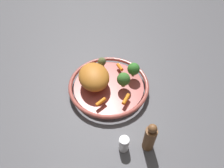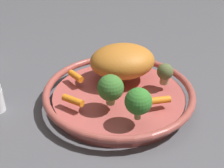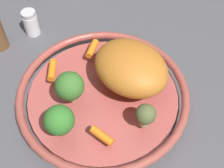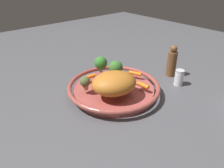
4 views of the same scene
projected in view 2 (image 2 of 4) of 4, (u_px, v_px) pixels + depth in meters
ground_plane at (119, 103)px, 0.74m from camera, size 2.38×2.38×0.00m
serving_bowl at (119, 95)px, 0.72m from camera, size 0.35×0.35×0.04m
roast_chicken_piece at (122, 61)px, 0.74m from camera, size 0.19×0.17×0.08m
baby_carrot_right at (160, 100)px, 0.66m from camera, size 0.05×0.02×0.02m
baby_carrot_back at (72, 100)px, 0.66m from camera, size 0.04×0.05×0.02m
baby_carrot_near_rim at (76, 76)px, 0.74m from camera, size 0.02×0.05×0.02m
broccoli_floret_large at (110, 88)px, 0.64m from camera, size 0.06×0.06×0.07m
broccoli_floret_mid at (165, 72)px, 0.72m from camera, size 0.04×0.04×0.05m
broccoli_floret_edge at (138, 102)px, 0.60m from camera, size 0.05×0.05×0.07m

